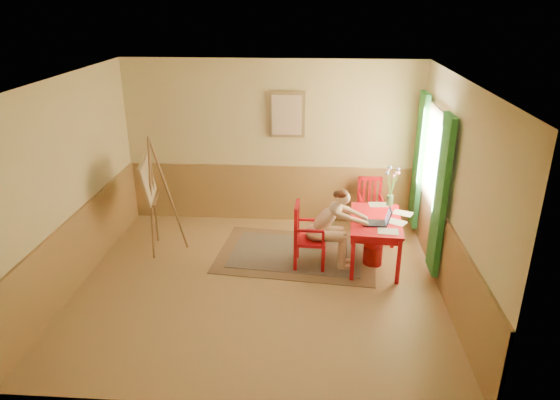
# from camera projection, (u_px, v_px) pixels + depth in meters

# --- Properties ---
(room) EXTENTS (5.04, 4.54, 2.84)m
(room) POSITION_uv_depth(u_px,v_px,m) (258.00, 190.00, 6.48)
(room) COLOR #A17E4F
(room) RESTS_ON ground
(wainscot) EXTENTS (5.00, 4.50, 1.00)m
(wainscot) POSITION_uv_depth(u_px,v_px,m) (264.00, 227.00, 7.55)
(wainscot) COLOR olive
(wainscot) RESTS_ON room
(window) EXTENTS (0.12, 2.01, 2.20)m
(window) POSITION_uv_depth(u_px,v_px,m) (430.00, 171.00, 7.36)
(window) COLOR white
(window) RESTS_ON room
(wall_portrait) EXTENTS (0.60, 0.05, 0.76)m
(wall_portrait) POSITION_uv_depth(u_px,v_px,m) (287.00, 115.00, 8.31)
(wall_portrait) COLOR olive
(wall_portrait) RESTS_ON room
(rug) EXTENTS (2.55, 1.83, 0.02)m
(rug) POSITION_uv_depth(u_px,v_px,m) (297.00, 254.00, 7.81)
(rug) COLOR #8C7251
(rug) RESTS_ON room
(table) EXTENTS (0.81, 1.25, 0.72)m
(table) POSITION_uv_depth(u_px,v_px,m) (376.00, 225.00, 7.33)
(table) COLOR red
(table) RESTS_ON room
(chair_left) EXTENTS (0.47, 0.45, 0.98)m
(chair_left) POSITION_uv_depth(u_px,v_px,m) (307.00, 236.00, 7.32)
(chair_left) COLOR red
(chair_left) RESTS_ON room
(chair_back) EXTENTS (0.41, 0.43, 0.91)m
(chair_back) POSITION_uv_depth(u_px,v_px,m) (370.00, 205.00, 8.48)
(chair_back) COLOR red
(chair_back) RESTS_ON room
(figure) EXTENTS (0.90, 0.39, 1.22)m
(figure) POSITION_uv_depth(u_px,v_px,m) (331.00, 225.00, 7.24)
(figure) COLOR beige
(figure) RESTS_ON room
(laptop) EXTENTS (0.39, 0.24, 0.24)m
(laptop) POSITION_uv_depth(u_px,v_px,m) (379.00, 221.00, 7.13)
(laptop) COLOR #1E2338
(laptop) RESTS_ON table
(papers) EXTENTS (0.65, 1.18, 0.00)m
(papers) POSITION_uv_depth(u_px,v_px,m) (391.00, 217.00, 7.35)
(papers) COLOR white
(papers) RESTS_ON table
(vase) EXTENTS (0.26, 0.30, 0.61)m
(vase) POSITION_uv_depth(u_px,v_px,m) (391.00, 188.00, 7.69)
(vase) COLOR #3F724C
(vase) RESTS_ON table
(wastebasket) EXTENTS (0.32, 0.32, 0.30)m
(wastebasket) POSITION_uv_depth(u_px,v_px,m) (373.00, 255.00, 7.49)
(wastebasket) COLOR #A21114
(wastebasket) RESTS_ON room
(easel) EXTENTS (0.67, 0.82, 1.84)m
(easel) POSITION_uv_depth(u_px,v_px,m) (150.00, 184.00, 7.58)
(easel) COLOR olive
(easel) RESTS_ON room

